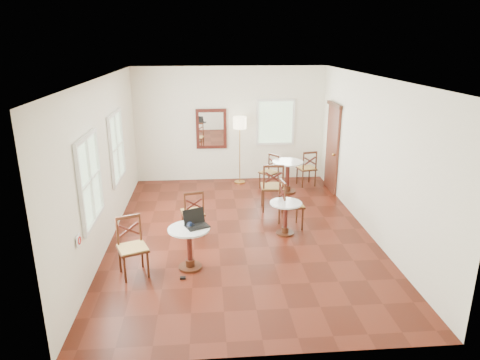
% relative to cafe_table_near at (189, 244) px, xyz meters
% --- Properties ---
extents(ground, '(7.00, 7.00, 0.00)m').
position_rel_cafe_table_near_xyz_m(ground, '(0.96, 1.30, -0.45)').
color(ground, '#51190D').
rests_on(ground, ground).
extents(room_shell, '(5.02, 7.02, 3.01)m').
position_rel_cafe_table_near_xyz_m(room_shell, '(0.90, 1.57, 1.44)').
color(room_shell, white).
rests_on(room_shell, ground).
extents(cafe_table_near, '(0.68, 0.68, 0.72)m').
position_rel_cafe_table_near_xyz_m(cafe_table_near, '(0.00, 0.00, 0.00)').
color(cafe_table_near, '#411F10').
rests_on(cafe_table_near, ground).
extents(cafe_table_mid, '(0.62, 0.62, 0.65)m').
position_rel_cafe_table_near_xyz_m(cafe_table_mid, '(1.82, 1.19, -0.04)').
color(cafe_table_mid, '#411F10').
rests_on(cafe_table_mid, ground).
extents(cafe_table_back, '(0.76, 0.76, 0.80)m').
position_rel_cafe_table_near_xyz_m(cafe_table_back, '(2.30, 3.59, 0.05)').
color(cafe_table_back, '#411F10').
rests_on(cafe_table_back, ground).
extents(chair_near_a, '(0.51, 0.51, 0.92)m').
position_rel_cafe_table_near_xyz_m(chair_near_a, '(0.03, 1.32, 0.01)').
color(chair_near_a, '#411F10').
rests_on(chair_near_a, ground).
extents(chair_near_b, '(0.58, 0.58, 0.97)m').
position_rel_cafe_table_near_xyz_m(chair_near_b, '(-0.90, -0.12, 0.03)').
color(chair_near_b, '#411F10').
rests_on(chair_near_b, ground).
extents(chair_mid_a, '(0.53, 0.53, 1.09)m').
position_rel_cafe_table_near_xyz_m(chair_mid_a, '(1.75, 2.47, 0.10)').
color(chair_mid_a, '#411F10').
rests_on(chair_mid_a, ground).
extents(chair_mid_b, '(0.50, 0.50, 1.00)m').
position_rel_cafe_table_near_xyz_m(chair_mid_b, '(1.95, 1.49, 0.05)').
color(chair_mid_b, '#411F10').
rests_on(chair_mid_b, ground).
extents(chair_back_a, '(0.52, 0.52, 0.94)m').
position_rel_cafe_table_near_xyz_m(chair_back_a, '(2.90, 4.09, 0.02)').
color(chair_back_a, '#411F10').
rests_on(chair_back_a, ground).
extents(chair_back_b, '(0.56, 0.56, 0.87)m').
position_rel_cafe_table_near_xyz_m(chair_back_b, '(1.91, 3.94, -0.01)').
color(chair_back_b, '#411F10').
rests_on(chair_back_b, ground).
extents(floor_lamp, '(0.34, 0.34, 1.76)m').
position_rel_cafe_table_near_xyz_m(floor_lamp, '(1.19, 4.45, 1.05)').
color(floor_lamp, '#BF8C3F').
rests_on(floor_lamp, ground).
extents(laptop, '(0.46, 0.43, 0.26)m').
position_rel_cafe_table_near_xyz_m(laptop, '(0.11, 0.10, 0.34)').
color(laptop, black).
rests_on(laptop, cafe_table_near).
extents(mouse, '(0.10, 0.07, 0.04)m').
position_rel_cafe_table_near_xyz_m(mouse, '(0.02, -0.02, 0.29)').
color(mouse, black).
rests_on(mouse, cafe_table_near).
extents(navy_mug, '(0.10, 0.07, 0.08)m').
position_rel_cafe_table_near_xyz_m(navy_mug, '(0.02, 0.04, 0.32)').
color(navy_mug, black).
rests_on(navy_mug, cafe_table_near).
extents(water_glass, '(0.06, 0.06, 0.09)m').
position_rel_cafe_table_near_xyz_m(water_glass, '(-0.01, -0.01, 0.32)').
color(water_glass, white).
rests_on(water_glass, cafe_table_near).
extents(power_adapter, '(0.09, 0.06, 0.04)m').
position_rel_cafe_table_near_xyz_m(power_adapter, '(-0.11, -0.35, -0.43)').
color(power_adapter, black).
rests_on(power_adapter, ground).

